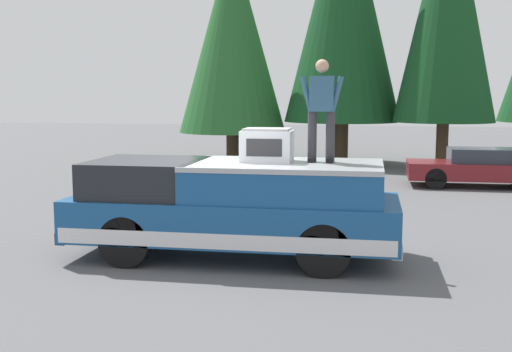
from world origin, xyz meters
The scene contains 8 objects.
ground_plane centered at (0.00, 0.00, 0.00)m, with size 90.00×90.00×0.00m, color #565659.
pickup_truck centered at (-0.05, -0.26, 0.87)m, with size 2.01×5.54×1.65m.
compressor_unit centered at (0.07, -0.81, 1.93)m, with size 0.65×0.84×0.56m.
person_on_truck_bed centered at (0.16, -1.70, 2.55)m, with size 0.29×0.72×1.69m.
parked_car_maroon centered at (9.35, -5.71, 0.58)m, with size 1.64×4.10×1.16m.
conifer_left centered at (13.50, -5.08, 5.98)m, with size 3.61×3.61×10.23m.
conifer_center_left centered at (15.00, -1.37, 6.25)m, with size 4.53×4.53×10.86m.
conifer_center_right centered at (15.21, 3.08, 5.08)m, with size 4.35×4.35×8.97m.
Camera 1 is at (-10.43, -2.51, 2.79)m, focal length 44.73 mm.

